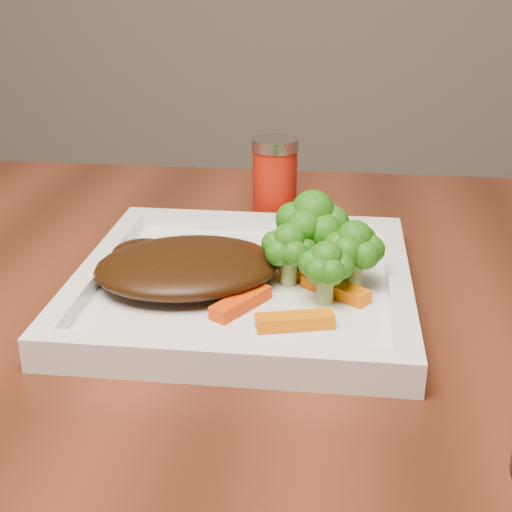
# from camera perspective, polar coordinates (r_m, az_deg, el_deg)

# --- Properties ---
(plate) EXTENTS (0.27, 0.27, 0.01)m
(plate) POSITION_cam_1_polar(r_m,az_deg,el_deg) (0.59, -0.96, -2.70)
(plate) COLOR white
(plate) RESTS_ON dining_table
(steak) EXTENTS (0.18, 0.16, 0.03)m
(steak) POSITION_cam_1_polar(r_m,az_deg,el_deg) (0.59, -5.52, -0.83)
(steak) COLOR #351A08
(steak) RESTS_ON plate
(broccoli_0) EXTENTS (0.08, 0.08, 0.07)m
(broccoli_0) POSITION_cam_1_polar(r_m,az_deg,el_deg) (0.60, 4.50, 1.79)
(broccoli_0) COLOR #387914
(broccoli_0) RESTS_ON plate
(broccoli_1) EXTENTS (0.06, 0.06, 0.06)m
(broccoli_1) POSITION_cam_1_polar(r_m,az_deg,el_deg) (0.57, 7.83, 0.36)
(broccoli_1) COLOR #165B0F
(broccoli_1) RESTS_ON plate
(broccoli_2) EXTENTS (0.06, 0.06, 0.06)m
(broccoli_2) POSITION_cam_1_polar(r_m,az_deg,el_deg) (0.55, 5.61, -0.96)
(broccoli_2) COLOR #207513
(broccoli_2) RESTS_ON plate
(broccoli_3) EXTENTS (0.06, 0.06, 0.06)m
(broccoli_3) POSITION_cam_1_polar(r_m,az_deg,el_deg) (0.58, 2.65, 0.55)
(broccoli_3) COLOR #387713
(broccoli_3) RESTS_ON plate
(carrot_0) EXTENTS (0.06, 0.03, 0.01)m
(carrot_0) POSITION_cam_1_polar(r_m,az_deg,el_deg) (0.52, 3.12, -5.20)
(carrot_0) COLOR orange
(carrot_0) RESTS_ON plate
(carrot_2) EXTENTS (0.04, 0.06, 0.01)m
(carrot_2) POSITION_cam_1_polar(r_m,az_deg,el_deg) (0.55, -1.21, -3.73)
(carrot_2) COLOR #E13803
(carrot_2) RESTS_ON plate
(carrot_4) EXTENTS (0.03, 0.06, 0.01)m
(carrot_4) POSITION_cam_1_polar(r_m,az_deg,el_deg) (0.63, 1.36, 0.16)
(carrot_4) COLOR #D06103
(carrot_4) RESTS_ON plate
(carrot_5) EXTENTS (0.06, 0.05, 0.01)m
(carrot_5) POSITION_cam_1_polar(r_m,az_deg,el_deg) (0.57, 6.40, -2.60)
(carrot_5) COLOR #E46603
(carrot_5) RESTS_ON plate
(carrot_6) EXTENTS (0.05, 0.02, 0.01)m
(carrot_6) POSITION_cam_1_polar(r_m,az_deg,el_deg) (0.60, 4.12, -1.40)
(carrot_6) COLOR #DC5603
(carrot_6) RESTS_ON plate
(spice_shaker) EXTENTS (0.06, 0.06, 0.09)m
(spice_shaker) POSITION_cam_1_polar(r_m,az_deg,el_deg) (0.74, 1.50, 5.92)
(spice_shaker) COLOR #AA1809
(spice_shaker) RESTS_ON dining_table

